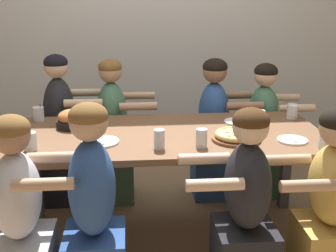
{
  "coord_description": "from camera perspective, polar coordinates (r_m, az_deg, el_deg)",
  "views": [
    {
      "loc": [
        -0.24,
        -2.87,
        1.71
      ],
      "look_at": [
        0.0,
        0.0,
        0.82
      ],
      "focal_mm": 50.0,
      "sensor_mm": 36.0,
      "label": 1
    }
  ],
  "objects": [
    {
      "name": "diner_far_right",
      "position": [
        3.9,
        11.44,
        -1.21
      ],
      "size": [
        0.51,
        0.4,
        1.1
      ],
      "rotation": [
        0.0,
        0.0,
        -1.57
      ],
      "color": "#477556",
      "rests_on": "ground"
    },
    {
      "name": "diner_far_midleft",
      "position": [
        3.74,
        -6.71,
        -1.41
      ],
      "size": [
        0.51,
        0.4,
        1.15
      ],
      "rotation": [
        0.0,
        0.0,
        -1.57
      ],
      "color": "#477556",
      "rests_on": "ground"
    },
    {
      "name": "diner_far_left",
      "position": [
        3.77,
        -12.86,
        -1.28
      ],
      "size": [
        0.51,
        0.4,
        1.19
      ],
      "rotation": [
        0.0,
        0.0,
        -1.57
      ],
      "color": "#232328",
      "rests_on": "ground"
    },
    {
      "name": "empty_plate_c",
      "position": [
        2.88,
        -8.23,
        -1.91
      ],
      "size": [
        0.23,
        0.23,
        0.02
      ],
      "color": "white",
      "rests_on": "dining_table"
    },
    {
      "name": "drinking_glass_d",
      "position": [
        3.46,
        14.92,
        1.62
      ],
      "size": [
        0.08,
        0.08,
        0.1
      ],
      "color": "silver",
      "rests_on": "dining_table"
    },
    {
      "name": "diner_near_midright",
      "position": [
        2.57,
        9.37,
        -10.98
      ],
      "size": [
        0.51,
        0.4,
        1.11
      ],
      "rotation": [
        0.0,
        0.0,
        1.57
      ],
      "color": "#232328",
      "rests_on": "ground"
    },
    {
      "name": "ground_plane",
      "position": [
        3.35,
        0.0,
        -13.47
      ],
      "size": [
        18.0,
        18.0,
        0.0
      ],
      "primitive_type": "plane",
      "color": "#896B4C",
      "rests_on": "ground"
    },
    {
      "name": "cocktail_glass_blue",
      "position": [
        3.41,
        -15.5,
        1.33
      ],
      "size": [
        0.08,
        0.08,
        0.13
      ],
      "color": "silver",
      "rests_on": "dining_table"
    },
    {
      "name": "diner_near_left",
      "position": [
        2.57,
        -17.65,
        -11.68
      ],
      "size": [
        0.51,
        0.4,
        1.1
      ],
      "rotation": [
        0.0,
        0.0,
        1.57
      ],
      "color": "silver",
      "rests_on": "ground"
    },
    {
      "name": "empty_plate_a",
      "position": [
        2.98,
        14.92,
        -1.67
      ],
      "size": [
        0.19,
        0.19,
        0.02
      ],
      "color": "white",
      "rests_on": "dining_table"
    },
    {
      "name": "skillet_bowl",
      "position": [
        3.2,
        -11.64,
        0.77
      ],
      "size": [
        0.3,
        0.21,
        0.12
      ],
      "color": "black",
      "rests_on": "dining_table"
    },
    {
      "name": "pizza_board_main",
      "position": [
        2.92,
        8.34,
        -1.21
      ],
      "size": [
        0.31,
        0.31,
        0.05
      ],
      "color": "brown",
      "rests_on": "dining_table"
    },
    {
      "name": "drinking_glass_c",
      "position": [
        2.89,
        18.55,
        -1.67
      ],
      "size": [
        0.07,
        0.07,
        0.12
      ],
      "color": "silver",
      "rests_on": "dining_table"
    },
    {
      "name": "drinking_glass_e",
      "position": [
        2.77,
        4.1,
        -1.47
      ],
      "size": [
        0.07,
        0.07,
        0.11
      ],
      "color": "silver",
      "rests_on": "dining_table"
    },
    {
      "name": "empty_plate_b",
      "position": [
        3.29,
        8.5,
        0.52
      ],
      "size": [
        0.19,
        0.19,
        0.02
      ],
      "color": "white",
      "rests_on": "dining_table"
    },
    {
      "name": "drinking_glass_f",
      "position": [
        2.74,
        -1.06,
        -1.76
      ],
      "size": [
        0.07,
        0.07,
        0.12
      ],
      "color": "silver",
      "rests_on": "dining_table"
    },
    {
      "name": "diner_near_midleft",
      "position": [
        2.5,
        -9.14,
        -11.26
      ],
      "size": [
        0.51,
        0.4,
        1.16
      ],
      "rotation": [
        0.0,
        0.0,
        1.57
      ],
      "color": "#2D5193",
      "rests_on": "ground"
    },
    {
      "name": "diner_near_right",
      "position": [
        2.71,
        19.02,
        -10.01
      ],
      "size": [
        0.51,
        0.4,
        1.1
      ],
      "rotation": [
        0.0,
        0.0,
        1.57
      ],
      "color": "gold",
      "rests_on": "ground"
    },
    {
      "name": "drinking_glass_a",
      "position": [
        2.83,
        -16.43,
        -1.95
      ],
      "size": [
        0.07,
        0.07,
        0.11
      ],
      "color": "silver",
      "rests_on": "dining_table"
    },
    {
      "name": "diner_far_midright",
      "position": [
        3.8,
        5.57,
        -1.04
      ],
      "size": [
        0.51,
        0.4,
        1.14
      ],
      "rotation": [
        0.0,
        0.0,
        -1.57
      ],
      "color": "#2D5193",
      "rests_on": "ground"
    },
    {
      "name": "drinking_glass_b",
      "position": [
        3.2,
        11.03,
        0.86
      ],
      "size": [
        0.08,
        0.08,
        0.12
      ],
      "color": "silver",
      "rests_on": "dining_table"
    },
    {
      "name": "dining_table",
      "position": [
        3.06,
        0.0,
        -2.36
      ],
      "size": [
        2.02,
        0.92,
        0.77
      ],
      "color": "brown",
      "rests_on": "ground"
    }
  ]
}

